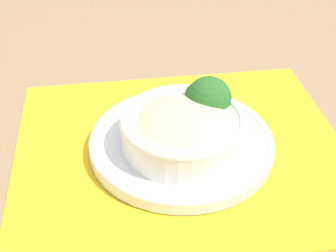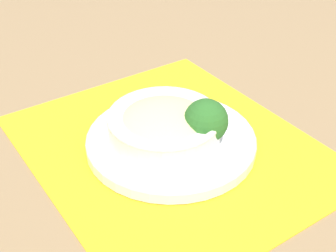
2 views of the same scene
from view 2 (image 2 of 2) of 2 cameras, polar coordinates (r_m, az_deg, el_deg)
ground_plane at (r=0.76m, az=0.37°, el=-2.67°), size 4.00×4.00×0.00m
placemat at (r=0.75m, az=0.37°, el=-2.55°), size 0.51×0.44×0.00m
plate at (r=0.75m, az=0.37°, el=-1.73°), size 0.27×0.27×0.02m
bowl at (r=0.72m, az=-0.61°, el=0.26°), size 0.18×0.18×0.06m
broccoli_floret at (r=0.71m, az=4.62°, el=0.63°), size 0.07×0.07×0.08m
carrot_slice_near at (r=0.80m, az=3.05°, el=1.58°), size 0.05×0.05×0.01m
carrot_slice_middle at (r=0.80m, az=1.86°, el=1.84°), size 0.05×0.05×0.01m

